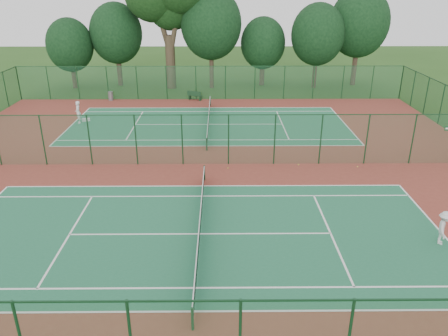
{
  "coord_description": "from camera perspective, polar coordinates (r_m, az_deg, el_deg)",
  "views": [
    {
      "loc": [
        1.01,
        -27.41,
        11.35
      ],
      "look_at": [
        1.2,
        -4.46,
        1.6
      ],
      "focal_mm": 35.0,
      "sensor_mm": 36.0,
      "label": 1
    }
  ],
  "objects": [
    {
      "name": "player_near",
      "position": [
        22.89,
        26.76,
        -7.0
      ],
      "size": [
        1.01,
        1.24,
        1.67
      ],
      "primitive_type": "imported",
      "rotation": [
        0.0,
        0.0,
        1.15
      ],
      "color": "silver",
      "rests_on": "court_near"
    },
    {
      "name": "bench",
      "position": [
        46.31,
        -3.85,
        9.43
      ],
      "size": [
        1.62,
        1.08,
        0.97
      ],
      "rotation": [
        0.0,
        0.0,
        -0.43
      ],
      "color": "black",
      "rests_on": "red_pad"
    },
    {
      "name": "evergreen_row",
      "position": [
        52.9,
        -1.04,
        10.62
      ],
      "size": [
        39.0,
        5.0,
        12.0
      ],
      "primitive_type": null,
      "color": "black",
      "rests_on": "ground"
    },
    {
      "name": "player_far",
      "position": [
        40.31,
        -18.51,
        6.93
      ],
      "size": [
        0.7,
        0.83,
        1.94
      ],
      "primitive_type": "imported",
      "rotation": [
        0.0,
        0.0,
        -1.17
      ],
      "color": "white",
      "rests_on": "court_far"
    },
    {
      "name": "trash_bin",
      "position": [
        47.71,
        -14.59,
        9.1
      ],
      "size": [
        0.55,
        0.55,
        0.92
      ],
      "primitive_type": "cylinder",
      "rotation": [
        0.0,
        0.0,
        0.08
      ],
      "color": "slate",
      "rests_on": "red_pad"
    },
    {
      "name": "tennis_net_near",
      "position": [
        21.37,
        -3.15,
        -7.39
      ],
      "size": [
        0.1,
        12.9,
        0.97
      ],
      "color": "#163E21",
      "rests_on": "ground"
    },
    {
      "name": "stray_ball_a",
      "position": [
        29.88,
        9.71,
        0.44
      ],
      "size": [
        0.08,
        0.08,
        0.08
      ],
      "primitive_type": "sphere",
      "color": "gold",
      "rests_on": "red_pad"
    },
    {
      "name": "court_near",
      "position": [
        21.65,
        -3.11,
        -8.6
      ],
      "size": [
        23.77,
        10.97,
        0.01
      ],
      "primitive_type": "cube",
      "color": "#1F6542",
      "rests_on": "red_pad"
    },
    {
      "name": "fence_north",
      "position": [
        46.43,
        -1.75,
        11.09
      ],
      "size": [
        40.0,
        0.09,
        3.5
      ],
      "color": "#1B5233",
      "rests_on": "ground"
    },
    {
      "name": "tennis_net_far",
      "position": [
        38.0,
        -2.0,
        6.48
      ],
      "size": [
        0.1,
        12.9,
        0.97
      ],
      "color": "#12331C",
      "rests_on": "ground"
    },
    {
      "name": "court_far",
      "position": [
        38.15,
        -1.99,
        5.72
      ],
      "size": [
        23.77,
        10.97,
        0.01
      ],
      "primitive_type": "cube",
      "color": "#226C46",
      "rests_on": "red_pad"
    },
    {
      "name": "fence_divider",
      "position": [
        29.06,
        -2.45,
        3.73
      ],
      "size": [
        40.0,
        0.09,
        3.5
      ],
      "color": "#1A4E2D",
      "rests_on": "ground"
    },
    {
      "name": "stray_ball_b",
      "position": [
        30.48,
        17.06,
        0.18
      ],
      "size": [
        0.07,
        0.07,
        0.07
      ],
      "primitive_type": "sphere",
      "color": "#E1F037",
      "rests_on": "red_pad"
    },
    {
      "name": "ground",
      "position": [
        29.69,
        -2.39,
        0.52
      ],
      "size": [
        120.0,
        120.0,
        0.0
      ],
      "primitive_type": "plane",
      "color": "#254C17",
      "rests_on": "ground"
    },
    {
      "name": "stray_ball_c",
      "position": [
        28.92,
        0.52,
        0.0
      ],
      "size": [
        0.07,
        0.07,
        0.07
      ],
      "primitive_type": "sphere",
      "color": "#CAE936",
      "rests_on": "red_pad"
    },
    {
      "name": "kit_bag",
      "position": [
        40.9,
        -17.59,
        6.03
      ],
      "size": [
        0.75,
        0.45,
        0.27
      ],
      "primitive_type": "cube",
      "rotation": [
        0.0,
        0.0,
        0.28
      ],
      "color": "silver",
      "rests_on": "red_pad"
    },
    {
      "name": "red_pad",
      "position": [
        29.69,
        -2.39,
        0.53
      ],
      "size": [
        40.0,
        36.0,
        0.01
      ],
      "primitive_type": "cube",
      "color": "maroon",
      "rests_on": "ground"
    }
  ]
}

